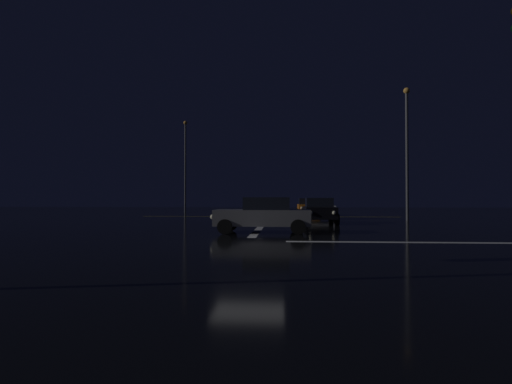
% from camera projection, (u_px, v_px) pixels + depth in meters
% --- Properties ---
extents(ground, '(120.00, 120.00, 0.10)m').
position_uv_depth(ground, '(249.00, 243.00, 14.32)').
color(ground, black).
extents(stop_line_north, '(0.35, 14.82, 0.01)m').
position_uv_depth(stop_line_north, '(262.00, 225.00, 22.94)').
color(stop_line_north, white).
rests_on(stop_line_north, ground).
extents(centre_line_ns, '(22.00, 0.15, 0.01)m').
position_uv_depth(centre_line_ns, '(269.00, 217.00, 34.51)').
color(centre_line_ns, yellow).
rests_on(centre_line_ns, ground).
extents(crosswalk_bar_east, '(14.82, 0.40, 0.01)m').
position_uv_depth(crosswalk_bar_east, '(505.00, 243.00, 13.73)').
color(crosswalk_bar_east, white).
rests_on(crosswalk_bar_east, ground).
extents(sedan_black, '(2.02, 4.33, 1.57)m').
position_uv_depth(sedan_black, '(319.00, 210.00, 25.02)').
color(sedan_black, black).
rests_on(sedan_black, ground).
extents(sedan_white, '(2.02, 4.33, 1.57)m').
position_uv_depth(sedan_white, '(320.00, 208.00, 30.73)').
color(sedan_white, silver).
rests_on(sedan_white, ground).
extents(sedan_orange, '(2.02, 4.33, 1.57)m').
position_uv_depth(sedan_orange, '(308.00, 207.00, 37.24)').
color(sedan_orange, '#C66014').
rests_on(sedan_orange, ground).
extents(sedan_gray_crossing, '(4.33, 2.02, 1.57)m').
position_uv_depth(sedan_gray_crossing, '(263.00, 215.00, 18.01)').
color(sedan_gray_crossing, slate).
rests_on(sedan_gray_crossing, ground).
extents(streetlamp_right_near, '(0.44, 0.44, 9.21)m').
position_uv_depth(streetlamp_right_near, '(407.00, 144.00, 27.95)').
color(streetlamp_right_near, '#424247').
rests_on(streetlamp_right_near, ground).
extents(streetlamp_left_far, '(0.44, 0.44, 10.26)m').
position_uv_depth(streetlamp_left_far, '(185.00, 160.00, 45.26)').
color(streetlamp_left_far, '#424247').
rests_on(streetlamp_left_far, ground).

